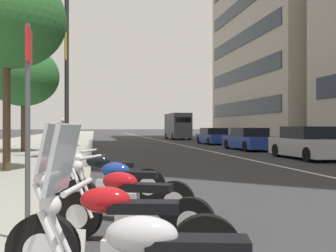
% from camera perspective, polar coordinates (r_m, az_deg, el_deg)
% --- Properties ---
extents(sidewalk_right_plaza, '(160.00, 9.16, 0.15)m').
position_cam_1_polar(sidewalk_right_plaza, '(32.61, -18.92, -2.49)').
color(sidewalk_right_plaza, gray).
rests_on(sidewalk_right_plaza, ground).
extents(lane_centre_stripe, '(110.00, 0.16, 0.01)m').
position_cam_1_polar(lane_centre_stripe, '(37.87, -0.44, -2.27)').
color(lane_centre_stripe, silver).
rests_on(lane_centre_stripe, ground).
extents(motorcycle_far_end_row, '(0.71, 2.12, 1.49)m').
position_cam_1_polar(motorcycle_far_end_row, '(3.74, -6.99, -15.81)').
color(motorcycle_far_end_row, black).
rests_on(motorcycle_far_end_row, ground).
extents(motorcycle_second_in_row, '(1.05, 1.93, 1.08)m').
position_cam_1_polar(motorcycle_second_in_row, '(5.06, -5.40, -12.09)').
color(motorcycle_second_in_row, black).
rests_on(motorcycle_second_in_row, ground).
extents(motorcycle_nearest_camera, '(0.95, 2.06, 1.10)m').
position_cam_1_polar(motorcycle_nearest_camera, '(6.25, -6.34, -9.71)').
color(motorcycle_nearest_camera, black).
rests_on(motorcycle_nearest_camera, ground).
extents(motorcycle_under_tarp, '(0.76, 2.21, 1.11)m').
position_cam_1_polar(motorcycle_under_tarp, '(7.65, -8.99, -7.85)').
color(motorcycle_under_tarp, black).
rests_on(motorcycle_under_tarp, ground).
extents(car_far_down_avenue, '(4.37, 1.93, 1.46)m').
position_cam_1_polar(car_far_down_avenue, '(18.79, 19.68, -2.44)').
color(car_far_down_avenue, '#B7B7BC').
rests_on(car_far_down_avenue, ground).
extents(car_mid_block_traffic, '(4.68, 1.94, 1.38)m').
position_cam_1_polar(car_mid_block_traffic, '(24.89, 11.60, -1.96)').
color(car_mid_block_traffic, navy).
rests_on(car_mid_block_traffic, ground).
extents(car_approaching_light, '(4.46, 1.94, 1.34)m').
position_cam_1_polar(car_approaching_light, '(32.62, 6.63, -1.51)').
color(car_approaching_light, navy).
rests_on(car_approaching_light, ground).
extents(delivery_van_ahead, '(5.89, 2.10, 2.92)m').
position_cam_1_polar(delivery_van_ahead, '(44.59, 1.41, 0.05)').
color(delivery_van_ahead, '#4C5156').
rests_on(delivery_van_ahead, ground).
extents(parking_sign_by_curb, '(0.32, 0.06, 2.49)m').
position_cam_1_polar(parking_sign_by_curb, '(4.79, -19.61, 2.17)').
color(parking_sign_by_curb, '#47494C').
rests_on(parking_sign_by_curb, sidewalk_right_plaza).
extents(street_lamp_with_banners, '(1.26, 2.32, 8.28)m').
position_cam_1_polar(street_lamp_with_banners, '(17.20, -13.37, 12.13)').
color(street_lamp_with_banners, '#232326').
rests_on(street_lamp_with_banners, sidewalk_right_plaza).
extents(street_tree_by_lamp_post, '(3.46, 3.46, 5.96)m').
position_cam_1_polar(street_tree_by_lamp_post, '(12.95, -22.32, 14.11)').
color(street_tree_by_lamp_post, '#473323').
rests_on(street_tree_by_lamp_post, sidewalk_right_plaza).
extents(street_tree_far_plaza, '(3.70, 3.70, 5.52)m').
position_cam_1_polar(street_tree_far_plaza, '(22.08, -20.24, 6.79)').
color(street_tree_far_plaza, '#473323').
rests_on(street_tree_far_plaza, sidewalk_right_plaza).
extents(pedestrian_on_plaza, '(0.40, 0.47, 1.69)m').
position_cam_1_polar(pedestrian_on_plaza, '(17.84, -14.89, -1.53)').
color(pedestrian_on_plaza, '#3F724C').
rests_on(pedestrian_on_plaza, sidewalk_right_plaza).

